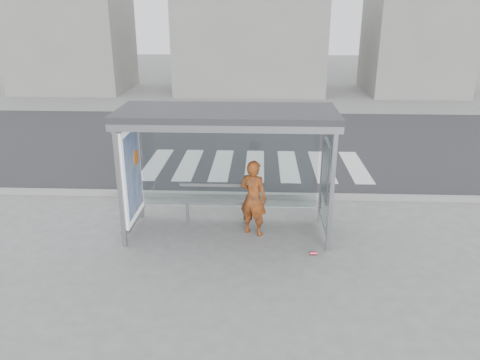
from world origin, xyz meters
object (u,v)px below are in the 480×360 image
Objects in this scene: bus_shelter at (209,141)px; bench at (216,201)px; person at (253,198)px; soda_can at (313,253)px.

bus_shelter is 2.63× the size of bench.
bus_shelter reaches higher than person.
person is at bearing -33.12° from bench.
soda_can is at bearing 167.70° from person.
bench is at bearing -9.23° from person.
bench reaches higher than soda_can.
bench is 2.49m from soda_can.
bus_shelter is 1.55m from bench.
bus_shelter is 32.18× the size of soda_can.
person is at bearing -5.74° from bus_shelter.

